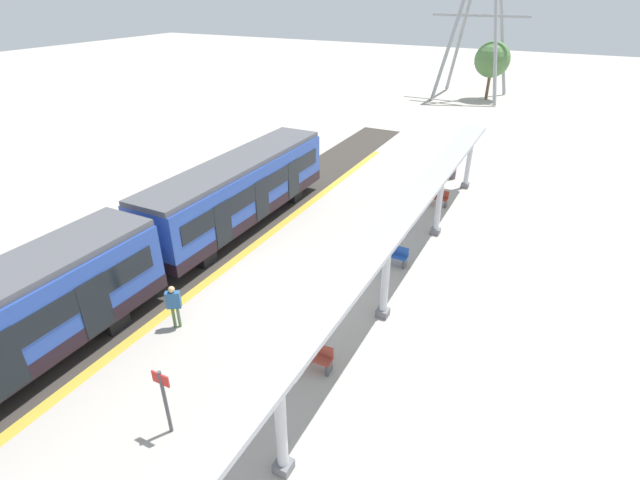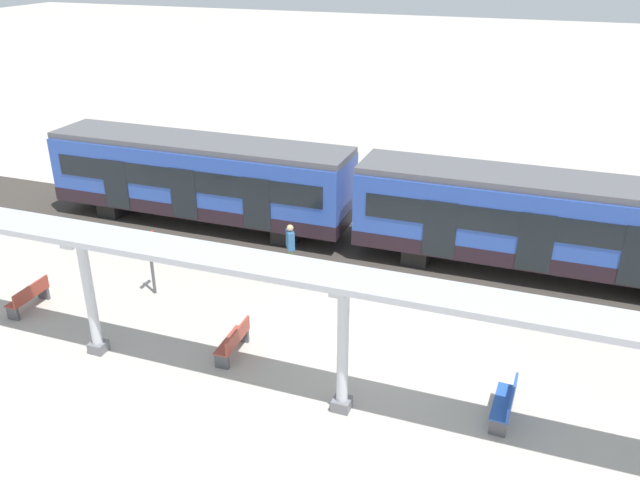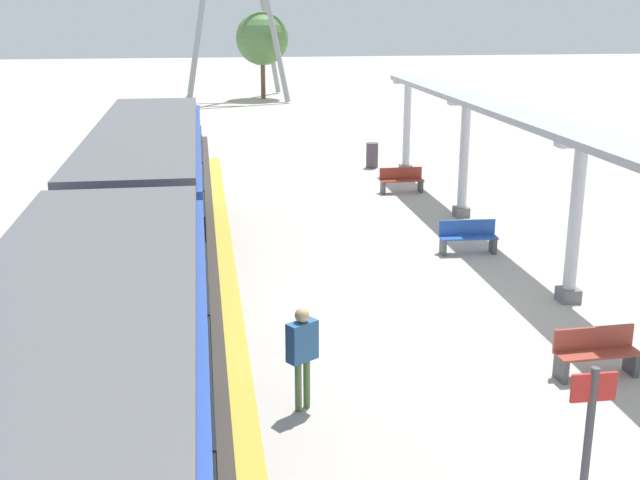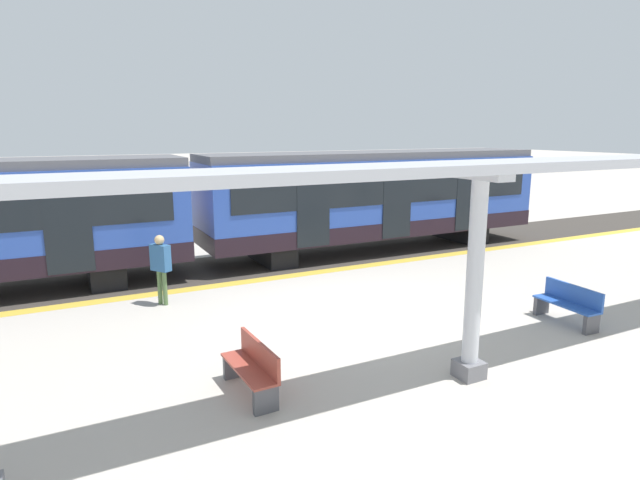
# 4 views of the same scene
# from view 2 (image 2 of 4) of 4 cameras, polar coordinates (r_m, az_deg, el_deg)

# --- Properties ---
(ground_plane) EXTENTS (176.00, 176.00, 0.00)m
(ground_plane) POSITION_cam_2_polar(r_m,az_deg,el_deg) (19.23, 5.29, -8.26)
(ground_plane) COLOR #AFA79C
(tactile_edge_strip) EXTENTS (0.43, 36.93, 0.01)m
(tactile_edge_strip) POSITION_cam_2_polar(r_m,az_deg,el_deg) (22.41, 7.83, -3.23)
(tactile_edge_strip) COLOR gold
(tactile_edge_strip) RESTS_ON ground
(trackbed) EXTENTS (3.20, 48.93, 0.01)m
(trackbed) POSITION_cam_2_polar(r_m,az_deg,el_deg) (24.01, 8.80, -1.30)
(trackbed) COLOR #38332D
(trackbed) RESTS_ON ground
(train_near_carriage) EXTENTS (2.65, 12.33, 3.48)m
(train_near_carriage) POSITION_cam_2_polar(r_m,az_deg,el_deg) (26.29, -10.52, 5.25)
(train_near_carriage) COLOR #2746A1
(train_near_carriage) RESTS_ON ground
(train_far_carriage) EXTENTS (2.65, 12.33, 3.48)m
(train_far_carriage) POSITION_cam_2_polar(r_m,az_deg,el_deg) (22.94, 18.70, 1.36)
(train_far_carriage) COLOR #2746A1
(train_far_carriage) RESTS_ON ground
(canopy_pillar_second) EXTENTS (1.10, 0.44, 3.55)m
(canopy_pillar_second) POSITION_cam_2_polar(r_m,az_deg,el_deg) (18.53, -19.65, -4.64)
(canopy_pillar_second) COLOR slate
(canopy_pillar_second) RESTS_ON ground
(canopy_pillar_third) EXTENTS (1.10, 0.44, 3.55)m
(canopy_pillar_third) POSITION_cam_2_polar(r_m,az_deg,el_deg) (15.39, 2.02, -9.47)
(canopy_pillar_third) COLOR slate
(canopy_pillar_third) RESTS_ON ground
(canopy_beam) EXTENTS (1.20, 29.33, 0.16)m
(canopy_beam) POSITION_cam_2_polar(r_m,az_deg,el_deg) (14.42, 2.32, -3.50)
(canopy_beam) COLOR #A8AAB2
(canopy_beam) RESTS_ON canopy_pillar_nearest
(bench_mid_platform) EXTENTS (1.52, 0.50, 0.86)m
(bench_mid_platform) POSITION_cam_2_polar(r_m,az_deg,el_deg) (18.20, -7.57, -8.83)
(bench_mid_platform) COLOR #9D3F31
(bench_mid_platform) RESTS_ON ground
(bench_far_end) EXTENTS (1.52, 0.51, 0.86)m
(bench_far_end) POSITION_cam_2_polar(r_m,az_deg,el_deg) (16.54, 16.09, -13.65)
(bench_far_end) COLOR #2651A8
(bench_far_end) RESTS_ON ground
(bench_extra_slot) EXTENTS (1.51, 0.47, 0.86)m
(bench_extra_slot) POSITION_cam_2_polar(r_m,az_deg,el_deg) (22.07, -24.27, -4.58)
(bench_extra_slot) COLOR #94372A
(bench_extra_slot) RESTS_ON ground
(platform_info_sign) EXTENTS (0.56, 0.10, 2.20)m
(platform_info_sign) POSITION_cam_2_polar(r_m,az_deg,el_deg) (21.31, -14.70, -1.42)
(platform_info_sign) COLOR #4C4C51
(platform_info_sign) RESTS_ON ground
(passenger_waiting_near_edge) EXTENTS (0.54, 0.46, 1.74)m
(passenger_waiting_near_edge) POSITION_cam_2_polar(r_m,az_deg,el_deg) (22.18, -2.64, -0.20)
(passenger_waiting_near_edge) COLOR #506D3D
(passenger_waiting_near_edge) RESTS_ON ground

